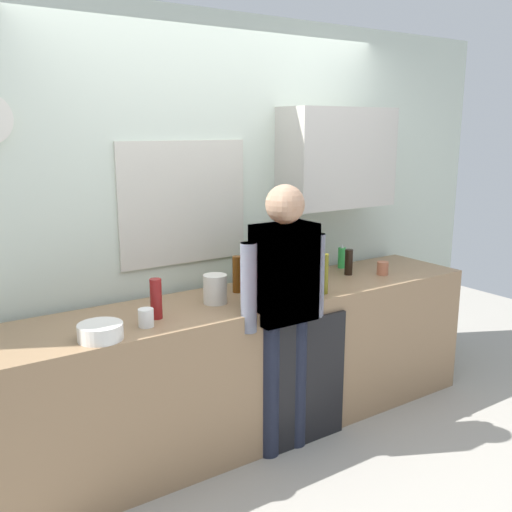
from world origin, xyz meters
TOP-DOWN VIEW (x-y plane):
  - ground_plane at (0.00, 0.00)m, footprint 8.00×8.00m
  - kitchen_counter at (0.00, 0.30)m, footprint 3.17×0.64m
  - dishwasher_panel at (0.16, -0.03)m, footprint 0.56×0.02m
  - back_wall_assembly at (0.10, 0.70)m, footprint 4.77×0.42m
  - coffee_maker at (0.27, 0.34)m, footprint 0.20×0.20m
  - bottle_olive_oil at (0.37, 0.10)m, footprint 0.06×0.06m
  - bottle_red_vinegar at (-0.68, 0.23)m, footprint 0.06×0.06m
  - bottle_green_wine at (0.54, 0.42)m, footprint 0.07×0.07m
  - bottle_amber_beer at (-0.05, 0.42)m, footprint 0.06×0.06m
  - bottle_clear_soda at (0.07, 0.43)m, footprint 0.09×0.09m
  - bottle_dark_sauce at (0.82, 0.35)m, footprint 0.06×0.06m
  - cup_terracotta_mug at (1.02, 0.22)m, footprint 0.08×0.08m
  - cup_white_mug at (-0.78, 0.14)m, footprint 0.08×0.08m
  - mixing_bowl at (-1.04, 0.09)m, footprint 0.22×0.22m
  - dish_soap at (0.92, 0.53)m, footprint 0.06×0.06m
  - storage_canister at (-0.28, 0.30)m, footprint 0.14×0.14m
  - person_at_sink at (0.00, 0.00)m, footprint 0.57×0.22m
  - person_guest at (0.00, 0.00)m, footprint 0.57×0.22m

SIDE VIEW (x-z plane):
  - ground_plane at x=0.00m, z-range 0.00..0.00m
  - dishwasher_panel at x=0.16m, z-range 0.00..0.81m
  - kitchen_counter at x=0.00m, z-range 0.00..0.90m
  - mixing_bowl at x=-1.04m, z-range 0.90..0.98m
  - cup_terracotta_mug at x=1.02m, z-range 0.90..0.99m
  - cup_white_mug at x=-0.78m, z-range 0.90..0.99m
  - person_at_sink at x=0.00m, z-range 0.15..1.75m
  - person_guest at x=0.00m, z-range 0.15..1.75m
  - dish_soap at x=0.92m, z-range 0.88..1.06m
  - storage_canister at x=-0.28m, z-range 0.90..1.07m
  - bottle_dark_sauce at x=0.82m, z-range 0.90..1.08m
  - bottle_red_vinegar at x=-0.68m, z-range 0.90..1.12m
  - bottle_amber_beer at x=-0.05m, z-range 0.90..1.13m
  - bottle_olive_oil at x=0.37m, z-range 0.90..1.15m
  - bottle_clear_soda at x=0.07m, z-range 0.90..1.18m
  - coffee_maker at x=0.27m, z-range 0.88..1.21m
  - bottle_green_wine at x=0.54m, z-range 0.90..1.20m
  - back_wall_assembly at x=0.10m, z-range 0.05..2.65m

